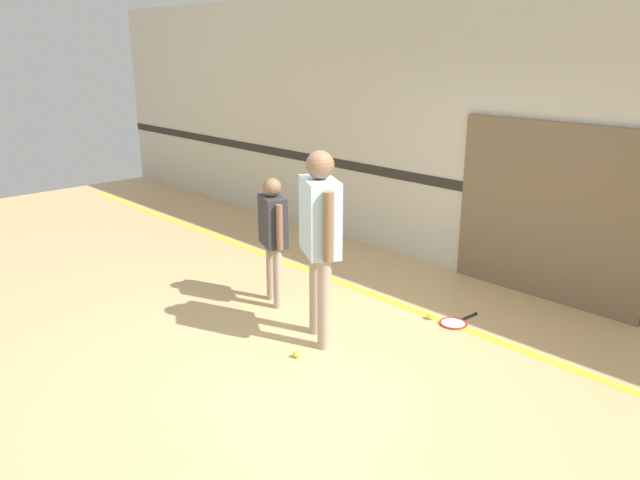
{
  "coord_description": "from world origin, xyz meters",
  "views": [
    {
      "loc": [
        3.53,
        -3.34,
        2.57
      ],
      "look_at": [
        -0.2,
        0.21,
        0.95
      ],
      "focal_mm": 35.0,
      "sensor_mm": 36.0,
      "label": 1
    }
  ],
  "objects_px": {
    "tennis_ball_near_instructor": "(297,354)",
    "racket_spare_on_floor": "(455,323)",
    "person_student_left": "(273,228)",
    "person_instructor": "(320,227)",
    "tennis_ball_by_spare_racket": "(430,316)"
  },
  "relations": [
    {
      "from": "person_student_left",
      "to": "tennis_ball_by_spare_racket",
      "type": "height_order",
      "value": "person_student_left"
    },
    {
      "from": "racket_spare_on_floor",
      "to": "tennis_ball_near_instructor",
      "type": "relative_size",
      "value": 7.73
    },
    {
      "from": "person_instructor",
      "to": "tennis_ball_by_spare_racket",
      "type": "bearing_deg",
      "value": 98.05
    },
    {
      "from": "person_instructor",
      "to": "tennis_ball_by_spare_racket",
      "type": "relative_size",
      "value": 26.23
    },
    {
      "from": "person_student_left",
      "to": "racket_spare_on_floor",
      "type": "distance_m",
      "value": 2.01
    },
    {
      "from": "person_instructor",
      "to": "tennis_ball_by_spare_racket",
      "type": "xyz_separation_m",
      "value": [
        0.43,
        1.09,
        -1.04
      ]
    },
    {
      "from": "person_instructor",
      "to": "person_student_left",
      "type": "bearing_deg",
      "value": -164.79
    },
    {
      "from": "person_student_left",
      "to": "racket_spare_on_floor",
      "type": "xyz_separation_m",
      "value": [
        1.58,
        0.94,
        -0.81
      ]
    },
    {
      "from": "person_instructor",
      "to": "person_student_left",
      "type": "distance_m",
      "value": 1.0
    },
    {
      "from": "person_instructor",
      "to": "tennis_ball_near_instructor",
      "type": "height_order",
      "value": "person_instructor"
    },
    {
      "from": "tennis_ball_near_instructor",
      "to": "racket_spare_on_floor",
      "type": "bearing_deg",
      "value": 70.93
    },
    {
      "from": "tennis_ball_near_instructor",
      "to": "tennis_ball_by_spare_racket",
      "type": "xyz_separation_m",
      "value": [
        0.32,
        1.47,
        0.0
      ]
    },
    {
      "from": "person_instructor",
      "to": "person_student_left",
      "type": "relative_size",
      "value": 1.31
    },
    {
      "from": "person_instructor",
      "to": "racket_spare_on_floor",
      "type": "bearing_deg",
      "value": 90.59
    },
    {
      "from": "person_student_left",
      "to": "tennis_ball_by_spare_racket",
      "type": "relative_size",
      "value": 20.05
    }
  ]
}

